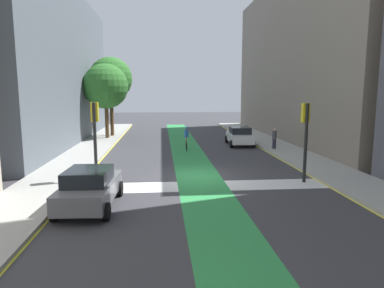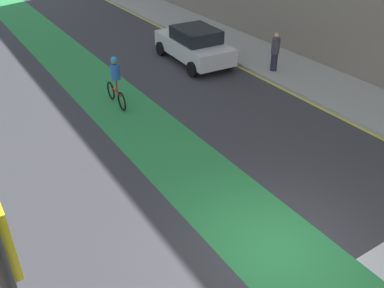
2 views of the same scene
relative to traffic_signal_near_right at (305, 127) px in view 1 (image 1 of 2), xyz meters
name	(u,v)px [view 1 (image 1 of 2)]	position (x,y,z in m)	size (l,w,h in m)	color
ground_plane	(198,176)	(-5.15, 1.60, -2.78)	(120.00, 120.00, 0.00)	#38383D
bike_lane_paint	(198,176)	(-5.16, 1.60, -2.77)	(2.40, 60.00, 0.01)	#2D8C47
crosswalk_band	(203,186)	(-5.15, -0.40, -2.77)	(12.00, 1.80, 0.01)	silver
sidewalk_left	(55,178)	(-12.65, 1.60, -2.70)	(3.00, 60.00, 0.15)	#9E9E99
curb_stripe_left	(84,178)	(-11.15, 1.60, -2.77)	(0.16, 60.00, 0.01)	yellow
sidewalk_right	(332,172)	(2.35, 1.60, -2.70)	(3.00, 60.00, 0.15)	#9E9E99
curb_stripe_right	(306,174)	(0.85, 1.60, -2.77)	(0.16, 60.00, 0.01)	yellow
traffic_signal_near_right	(305,127)	(0.00, 0.00, 0.00)	(0.35, 0.52, 3.94)	black
traffic_signal_near_left	(95,126)	(-10.36, 0.84, 0.03)	(0.35, 0.52, 3.99)	black
car_grey_left_near	(90,188)	(-9.91, -3.12, -1.97)	(2.18, 4.27, 1.57)	slate
car_white_right_far	(240,136)	(-0.49, 12.21, -1.97)	(2.19, 4.28, 1.57)	silver
cyclist_in_lane	(186,138)	(-5.18, 10.05, -1.81)	(0.32, 1.73, 1.86)	black
pedestrian_sidewalk_right_a	(274,138)	(1.57, 9.28, -1.82)	(0.34, 0.34, 1.60)	#262638
street_tree_near	(106,86)	(-12.27, 17.06, 2.24)	(4.21, 4.21, 6.99)	brown
street_tree_far	(111,79)	(-12.05, 18.87, 2.99)	(4.25, 4.25, 7.77)	brown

